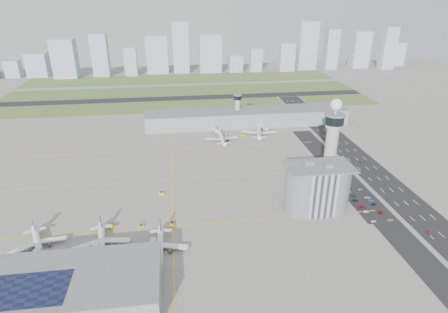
{
  "coord_description": "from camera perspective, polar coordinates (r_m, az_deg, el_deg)",
  "views": [
    {
      "loc": [
        -34.93,
        -221.14,
        130.65
      ],
      "look_at": [
        0.0,
        35.0,
        15.0
      ],
      "focal_mm": 30.0,
      "sensor_mm": 36.0,
      "label": 1
    }
  ],
  "objects": [
    {
      "name": "car_lot_3",
      "position": [
        268.96,
        19.38,
        -6.34
      ],
      "size": [
        4.09,
        2.01,
        1.14
      ],
      "primitive_type": "imported",
      "rotation": [
        0.0,
        0.0,
        1.68
      ],
      "color": "black",
      "rests_on": "ground"
    },
    {
      "name": "skyline_bldg_4",
      "position": [
        666.15,
        -23.09,
        13.58
      ],
      "size": [
        35.81,
        28.65,
        60.36
      ],
      "primitive_type": "cube",
      "color": "#9EADC1",
      "rests_on": "ground"
    },
    {
      "name": "skyline_bldg_15",
      "position": [
        745.05,
        19.99,
        15.09
      ],
      "size": [
        30.25,
        24.2,
        63.4
      ],
      "primitive_type": "cube",
      "color": "#9EADC1",
      "rests_on": "ground"
    },
    {
      "name": "barrier_right",
      "position": [
        304.45,
        25.87,
        -3.8
      ],
      "size": [
        0.6,
        500.0,
        1.2
      ],
      "primitive_type": "cube",
      "color": "#9E9E99",
      "rests_on": "ground"
    },
    {
      "name": "near_terminal",
      "position": [
        193.93,
        -22.8,
        -18.03
      ],
      "size": [
        84.0,
        42.0,
        13.0
      ],
      "color": "gray",
      "rests_on": "ground"
    },
    {
      "name": "skyline_bldg_10",
      "position": [
        664.18,
        1.79,
        13.96
      ],
      "size": [
        23.01,
        18.41,
        27.75
      ],
      "primitive_type": "cube",
      "color": "#9EADC1",
      "rests_on": "ground"
    },
    {
      "name": "tug_0",
      "position": [
        237.59,
        -16.73,
        -10.13
      ],
      "size": [
        4.26,
        4.35,
        2.1
      ],
      "primitive_type": null,
      "rotation": [
        0.0,
        0.0,
        2.41
      ],
      "color": "#D0A400",
      "rests_on": "ground"
    },
    {
      "name": "jet_bridge_near_2",
      "position": [
        205.68,
        -11.47,
        -14.89
      ],
      "size": [
        5.39,
        14.31,
        5.7
      ],
      "primitive_type": null,
      "rotation": [
        0.0,
        0.0,
        1.4
      ],
      "color": "silver",
      "rests_on": "ground"
    },
    {
      "name": "skyline_bldg_11",
      "position": [
        669.49,
        4.85,
        14.46
      ],
      "size": [
        20.22,
        16.18,
        38.97
      ],
      "primitive_type": "cube",
      "color": "#9EADC1",
      "rests_on": "ground"
    },
    {
      "name": "parking_lot",
      "position": [
        268.0,
        20.89,
        -6.83
      ],
      "size": [
        20.0,
        44.0,
        0.1
      ],
      "primitive_type": "cube",
      "color": "black",
      "rests_on": "ground"
    },
    {
      "name": "skyline_bldg_8",
      "position": [
        658.92,
        -6.61,
        16.19
      ],
      "size": [
        26.33,
        21.06,
        83.39
      ],
      "primitive_type": "cube",
      "color": "#9EADC1",
      "rests_on": "ground"
    },
    {
      "name": "skyline_bldg_2",
      "position": [
        709.68,
        -29.46,
        11.57
      ],
      "size": [
        22.81,
        18.25,
        26.79
      ],
      "primitive_type": "cube",
      "color": "#9EADC1",
      "rests_on": "ground"
    },
    {
      "name": "admin_building",
      "position": [
        246.0,
        13.98,
        -4.64
      ],
      "size": [
        42.0,
        24.0,
        33.5
      ],
      "color": "#B2B2B7",
      "rests_on": "ground"
    },
    {
      "name": "car_hw_1",
      "position": [
        329.25,
        20.12,
        -0.73
      ],
      "size": [
        1.47,
        3.45,
        1.11
      ],
      "primitive_type": "imported",
      "rotation": [
        0.0,
        0.0,
        0.09
      ],
      "color": "black",
      "rests_on": "ground"
    },
    {
      "name": "tug_3",
      "position": [
        265.56,
        -9.53,
        -5.5
      ],
      "size": [
        3.39,
        2.37,
        1.94
      ],
      "primitive_type": null,
      "rotation": [
        0.0,
        0.0,
        1.55
      ],
      "color": "yellow",
      "rests_on": "ground"
    },
    {
      "name": "highway",
      "position": [
        297.38,
        23.58,
        -4.14
      ],
      "size": [
        28.0,
        500.0,
        0.1
      ],
      "primitive_type": "cube",
      "color": "black",
      "rests_on": "ground"
    },
    {
      "name": "terminal_pier",
      "position": [
        396.16,
        3.55,
        6.01
      ],
      "size": [
        210.0,
        32.0,
        15.8
      ],
      "color": "gray",
      "rests_on": "ground"
    },
    {
      "name": "car_lot_5",
      "position": [
        278.49,
        18.36,
        -5.08
      ],
      "size": [
        3.85,
        1.48,
        1.25
      ],
      "primitive_type": "imported",
      "rotation": [
        0.0,
        0.0,
        1.61
      ],
      "color": "white",
      "rests_on": "ground"
    },
    {
      "name": "car_hw_0",
      "position": [
        252.84,
        28.82,
        -10.24
      ],
      "size": [
        1.94,
        3.78,
        1.23
      ],
      "primitive_type": "imported",
      "rotation": [
        0.0,
        0.0,
        0.14
      ],
      "color": "#A23A22",
      "rests_on": "ground"
    },
    {
      "name": "taxiway_line_h_2",
      "position": [
        337.49,
        -8.02,
        1.08
      ],
      "size": [
        260.0,
        0.6,
        0.01
      ],
      "primitive_type": "cube",
      "color": "yellow",
      "rests_on": "ground"
    },
    {
      "name": "runway",
      "position": [
        500.7,
        -5.86,
        8.86
      ],
      "size": [
        480.0,
        22.0,
        0.1
      ],
      "primitive_type": "cube",
      "color": "black",
      "rests_on": "ground"
    },
    {
      "name": "control_tower",
      "position": [
        270.33,
        16.12,
        2.4
      ],
      "size": [
        14.0,
        14.0,
        64.5
      ],
      "color": "#ADAAA5",
      "rests_on": "ground"
    },
    {
      "name": "skyline_bldg_5",
      "position": [
        658.29,
        -18.35,
        14.44
      ],
      "size": [
        25.49,
        20.39,
        66.89
      ],
      "primitive_type": "cube",
      "color": "#9EADC1",
      "rests_on": "ground"
    },
    {
      "name": "airplane_near_b",
      "position": [
        220.49,
        -18.25,
        -12.0
      ],
      "size": [
        36.64,
        41.27,
        10.34
      ],
      "primitive_type": null,
      "rotation": [
        0.0,
        0.0,
        -1.42
      ],
      "color": "white",
      "rests_on": "ground"
    },
    {
      "name": "skyline_bldg_9",
      "position": [
        664.21,
        -2.12,
        15.46
      ],
      "size": [
        36.96,
        29.57,
        62.11
      ],
      "primitive_type": "cube",
      "color": "#9EADC1",
      "rests_on": "ground"
    },
    {
      "name": "tug_5",
      "position": [
        365.7,
        2.99,
        3.31
      ],
      "size": [
        4.41,
        4.01,
        2.12
      ],
      "primitive_type": null,
      "rotation": [
        0.0,
        0.0,
        1.03
      ],
      "color": "#D8B203",
      "rests_on": "ground"
    },
    {
      "name": "car_lot_1",
      "position": [
        258.69,
        20.84,
        -7.84
      ],
      "size": [
        4.03,
        1.84,
        1.28
      ],
      "primitive_type": "imported",
      "rotation": [
        0.0,
        0.0,
        1.7
      ],
      "color": "#A3A3A3",
      "rests_on": "ground"
    },
    {
      "name": "skyline_bldg_13",
      "position": [
        701.54,
        12.48,
        16.19
      ],
      "size": [
        32.26,
        25.81,
        81.2
      ],
      "primitive_type": "cube",
      "color": "#9EADC1",
      "rests_on": "ground"
    },
    {
      "name": "grass_strip_0",
      "position": [
        465.1,
        -5.66,
        7.68
      ],
      "size": [
        480.0,
        50.0,
        0.08
      ],
      "primitive_type": "cube",
      "color": "#4E6530",
      "rests_on": "ground"
    },
    {
      "name": "skyline_bldg_12",
      "position": [
        680.48,
        9.49,
        14.72
      ],
      "size": [
        26.14,
        20.92,
        46.89
      ],
      "primitive_type": "cube",
      "color": "#9EADC1",
      "rests_on": "ground"
    },
    {
      "name": "jet_bridge_near_1",
      "position": [
        210.45,
        -19.92,
        -15.01
      ],
      "size": [
        5.39,
        14.31,
        5.7
      ],
      "primitive_type": null,
      "rotation": [
        0.0,
        0.0,
        1.4
      ],
      "color": "silver",
      "rests_on": "ground"
    },
    {
      "name": "car_lot_11",
      "position": [
        284.31,
        20.03,
        -4.73
      ],
      "size": [
        4.01,
        2.02,
        1.12
      ],
      "primitive_type": "imported",
      "rotation": [
        0.0,
        0.0,
        1.45
      ],
      "color": "gray",
      "rests_on": "ground"
    },
    {
      "name": "skyline_bldg_14",
      "position": [
        711.88,
        16.04,
        15.44
      ],
      "size": [
        21.59,
        17.28,
        68.75
      ],
      "primitive_type": "cube",
      "color": "#9EADC1",
      "rests_on": "ground"
    },
    {
      "name": "skyline_bldg_7",
      "position": [
        666.04,
        -10.14,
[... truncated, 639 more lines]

